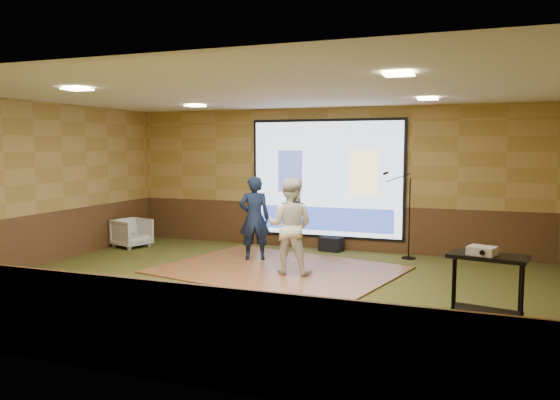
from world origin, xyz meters
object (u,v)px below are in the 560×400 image
at_px(dance_floor, 278,270).
at_px(mic_stand, 406,233).
at_px(player_left, 254,218).
at_px(banquet_chair, 132,233).
at_px(player_right, 290,226).
at_px(duffel_bag, 331,244).
at_px(av_table, 487,278).
at_px(projector_screen, 326,180).
at_px(projector, 482,251).

xyz_separation_m(dance_floor, mic_stand, (1.96, 1.87, 0.48)).
distance_m(dance_floor, player_left, 1.25).
bearing_deg(banquet_chair, player_right, -89.19).
height_order(mic_stand, duffel_bag, mic_stand).
bearing_deg(av_table, projector_screen, 126.00).
bearing_deg(banquet_chair, av_table, -95.87).
xyz_separation_m(banquet_chair, duffel_bag, (4.17, 1.10, -0.17)).
distance_m(av_table, banquet_chair, 7.85).
bearing_deg(dance_floor, projector_screen, 84.29).
relative_size(player_left, mic_stand, 0.94).
height_order(projector_screen, av_table, projector_screen).
xyz_separation_m(dance_floor, banquet_chair, (-3.77, 0.99, 0.30)).
height_order(player_left, player_right, player_right).
relative_size(player_right, banquet_chair, 2.37).
bearing_deg(projector, av_table, 50.01).
relative_size(projector_screen, banquet_chair, 4.82).
relative_size(av_table, banquet_chair, 1.34).
distance_m(projector_screen, banquet_chair, 4.36).
xyz_separation_m(projector_screen, av_table, (3.20, -4.40, -0.84)).
bearing_deg(dance_floor, duffel_bag, 79.20).
relative_size(dance_floor, player_left, 2.47).
bearing_deg(projector_screen, player_right, -88.20).
bearing_deg(projector_screen, mic_stand, -13.36).
relative_size(player_right, projector, 5.46).
relative_size(projector, duffel_bag, 0.64).
bearing_deg(projector, duffel_bag, 142.82).
bearing_deg(player_left, player_right, 117.93).
distance_m(projector, mic_stand, 4.29).
distance_m(player_right, av_table, 3.65).
height_order(player_right, mic_stand, mic_stand).
relative_size(player_right, duffel_bag, 3.51).
height_order(dance_floor, mic_stand, mic_stand).
bearing_deg(dance_floor, banquet_chair, 165.24).
xyz_separation_m(projector_screen, mic_stand, (1.74, -0.41, -0.98)).
relative_size(dance_floor, av_table, 4.28).
xyz_separation_m(projector, duffel_bag, (-2.96, 4.26, -0.83)).
height_order(dance_floor, player_right, player_right).
bearing_deg(duffel_bag, mic_stand, -8.20).
bearing_deg(player_right, projector, 145.09).
xyz_separation_m(player_left, player_right, (1.02, -0.85, 0.02)).
distance_m(player_left, projector, 4.93).
bearing_deg(player_left, banquet_chair, -29.37).
distance_m(dance_floor, player_right, 0.91).
relative_size(av_table, mic_stand, 0.54).
relative_size(projector, mic_stand, 0.18).
xyz_separation_m(player_right, mic_stand, (1.66, 2.10, -0.35)).
bearing_deg(banquet_chair, dance_floor, -87.25).
bearing_deg(banquet_chair, mic_stand, -63.80).
height_order(projector, banquet_chair, projector).
distance_m(player_left, banquet_chair, 3.12).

